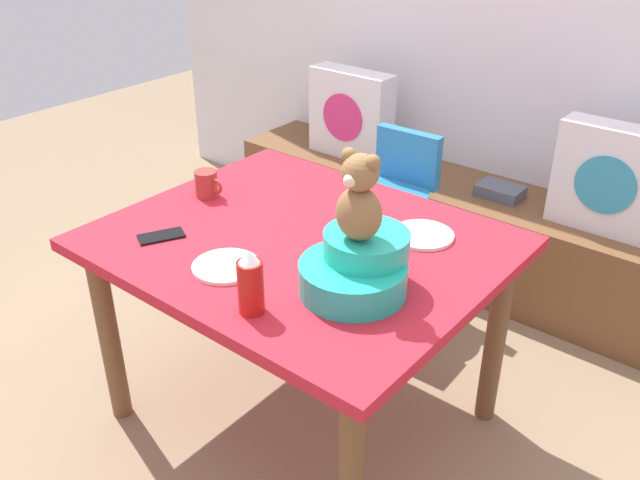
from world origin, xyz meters
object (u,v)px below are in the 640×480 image
pillow_floral_right (611,179)px  highchair (391,198)px  infant_seat_teal (357,267)px  dinner_plate_near (422,235)px  dining_table (301,265)px  coffee_mug (207,184)px  dinner_plate_far (226,266)px  ketchup_bottle (250,283)px  teddy_bear (359,199)px  pillow_floral_left (351,114)px  cell_phone (161,236)px  book_stack (500,191)px

pillow_floral_right → highchair: bearing=-151.5°
highchair → pillow_floral_right: bearing=28.5°
infant_seat_teal → dinner_plate_near: (-0.02, 0.38, -0.07)m
dining_table → dinner_plate_near: bearing=40.4°
dining_table → pillow_floral_right: bearing=65.0°
coffee_mug → dinner_plate_far: coffee_mug is taller
pillow_floral_right → dinner_plate_far: (-0.63, -1.51, 0.07)m
dinner_plate_near → dinner_plate_far: size_ratio=1.00×
ketchup_bottle → highchair: bearing=106.3°
highchair → dinner_plate_near: bearing=-49.3°
dinner_plate_near → coffee_mug: bearing=-163.5°
teddy_bear → dinner_plate_near: bearing=92.7°
ketchup_bottle → infant_seat_teal: bearing=60.0°
pillow_floral_left → dinner_plate_near: pillow_floral_left is taller
ketchup_bottle → cell_phone: size_ratio=1.28×
pillow_floral_right → ketchup_bottle: size_ratio=2.38×
pillow_floral_left → dining_table: (0.72, -1.24, -0.04)m
highchair → cell_phone: size_ratio=5.49×
pillow_floral_left → coffee_mug: pillow_floral_left is taller
pillow_floral_right → ketchup_bottle: (-0.41, -1.62, 0.15)m
dinner_plate_far → cell_phone: (-0.30, 0.00, -0.00)m
book_stack → coffee_mug: size_ratio=1.67×
dinner_plate_near → highchair: bearing=130.7°
highchair → dinner_plate_far: size_ratio=3.95×
coffee_mug → dinner_plate_near: (0.76, 0.22, -0.04)m
ketchup_bottle → dinner_plate_far: 0.25m
dinner_plate_near → cell_phone: (-0.64, -0.53, -0.00)m
dining_table → ketchup_bottle: (0.16, -0.39, 0.19)m
teddy_bear → ketchup_bottle: bearing=-120.1°
pillow_floral_left → teddy_bear: teddy_bear is taller
ketchup_bottle → dinner_plate_far: (-0.21, 0.11, -0.08)m
teddy_bear → coffee_mug: teddy_bear is taller
dining_table → dinner_plate_near: (0.30, 0.25, 0.11)m
book_stack → teddy_bear: bearing=-81.7°
book_stack → pillow_floral_left: bearing=-178.6°
book_stack → teddy_bear: teddy_bear is taller
pillow_floral_right → infant_seat_teal: same height
ketchup_bottle → book_stack: bearing=91.7°
pillow_floral_right → infant_seat_teal: bearing=-100.9°
dining_table → dinner_plate_far: (-0.05, -0.28, 0.11)m
pillow_floral_right → infant_seat_teal: 1.39m
pillow_floral_left → book_stack: (0.83, 0.02, -0.19)m
pillow_floral_left → pillow_floral_right: bearing=0.0°
book_stack → dinner_plate_near: size_ratio=1.00×
ketchup_bottle → teddy_bear: bearing=59.9°
highchair → coffee_mug: size_ratio=6.58×
teddy_bear → infant_seat_teal: bearing=90.0°
coffee_mug → infant_seat_teal: bearing=-11.3°
teddy_bear → cell_phone: teddy_bear is taller
ketchup_bottle → dinner_plate_far: bearing=152.7°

